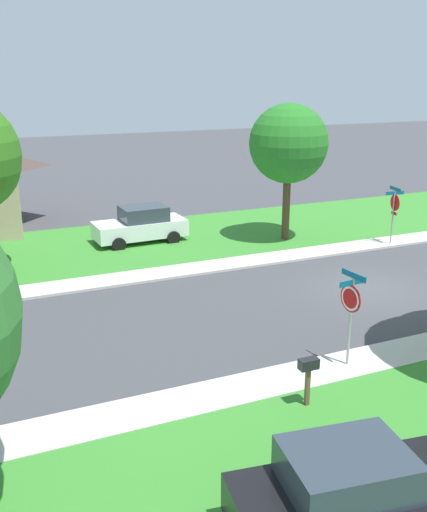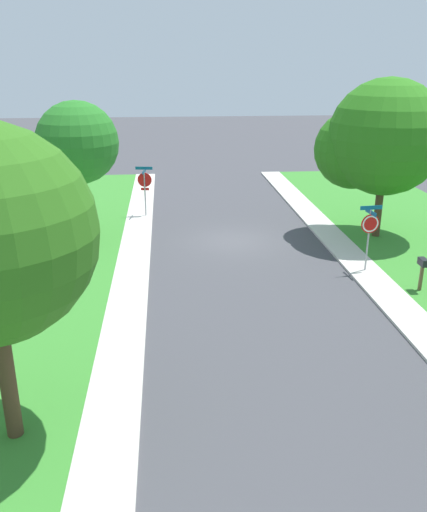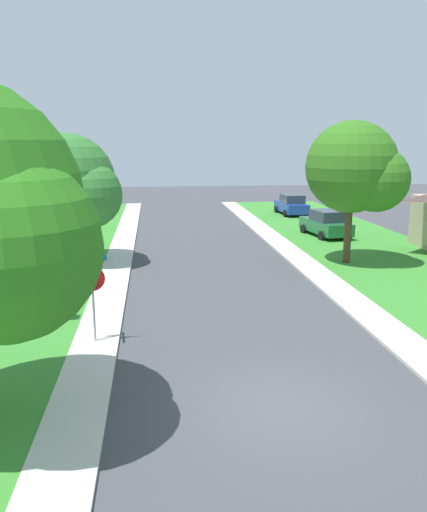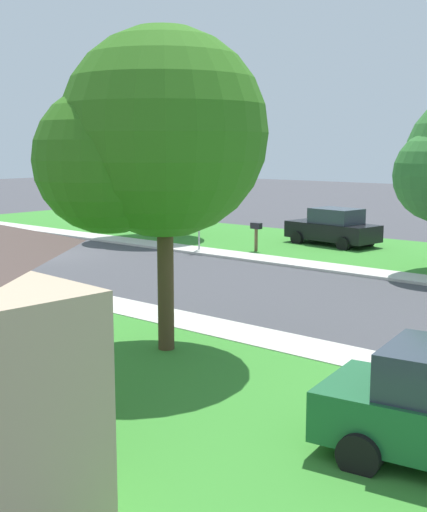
{
  "view_description": "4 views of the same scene",
  "coord_description": "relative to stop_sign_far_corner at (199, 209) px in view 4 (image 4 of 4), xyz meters",
  "views": [
    {
      "loc": [
        -16.61,
        13.6,
        7.83
      ],
      "look_at": [
        2.08,
        5.47,
        1.4
      ],
      "focal_mm": 41.22,
      "sensor_mm": 36.0,
      "label": 1
    },
    {
      "loc": [
        3.24,
        24.07,
        8.09
      ],
      "look_at": [
        1.58,
        5.79,
        1.4
      ],
      "focal_mm": 37.83,
      "sensor_mm": 36.0,
      "label": 2
    },
    {
      "loc": [
        -2.84,
        -10.63,
        6.08
      ],
      "look_at": [
        -0.39,
        9.96,
        1.4
      ],
      "focal_mm": 35.8,
      "sensor_mm": 36.0,
      "label": 3
    },
    {
      "loc": [
        17.45,
        23.93,
        4.58
      ],
      "look_at": [
        2.42,
        11.24,
        1.4
      ],
      "focal_mm": 48.03,
      "sensor_mm": 36.0,
      "label": 4
    }
  ],
  "objects": [
    {
      "name": "ground_plane",
      "position": [
        4.71,
        -4.43,
        -1.89
      ],
      "size": [
        120.0,
        120.0,
        0.0
      ],
      "primitive_type": "plane",
      "color": "#424247"
    },
    {
      "name": "sidewalk_east",
      "position": [
        9.41,
        7.57,
        -1.84
      ],
      "size": [
        1.4,
        56.0,
        0.1
      ],
      "primitive_type": "cube",
      "color": "beige",
      "rests_on": "ground"
    },
    {
      "name": "lawn_east",
      "position": [
        14.11,
        7.57,
        -1.85
      ],
      "size": [
        8.0,
        56.0,
        0.08
      ],
      "primitive_type": "cube",
      "color": "#38842D",
      "rests_on": "ground"
    },
    {
      "name": "sidewalk_west",
      "position": [
        0.01,
        7.57,
        -1.84
      ],
      "size": [
        1.4,
        56.0,
        0.1
      ],
      "primitive_type": "cube",
      "color": "beige",
      "rests_on": "ground"
    },
    {
      "name": "lawn_west",
      "position": [
        -4.69,
        7.57,
        -1.85
      ],
      "size": [
        8.0,
        56.0,
        0.08
      ],
      "primitive_type": "cube",
      "color": "#38842D",
      "rests_on": "ground"
    },
    {
      "name": "stop_sign_far_corner",
      "position": [
        0.0,
        0.0,
        0.0
      ],
      "size": [
        0.92,
        0.92,
        2.77
      ],
      "color": "#9E9EA3",
      "rests_on": "ground"
    },
    {
      "name": "car_black_far_down_street",
      "position": [
        -5.15,
        3.63,
        -1.01
      ],
      "size": [
        2.48,
        4.51,
        1.76
      ],
      "color": "black",
      "rests_on": "ground"
    },
    {
      "name": "tree_sidewalk_near",
      "position": [
        11.78,
        8.97,
        2.81
      ],
      "size": [
        4.82,
        4.48,
        7.09
      ],
      "color": "#4C3823",
      "rests_on": "ground"
    },
    {
      "name": "tree_sidewalk_far",
      "position": [
        -1.82,
        -4.63,
        2.72
      ],
      "size": [
        5.68,
        5.28,
        7.43
      ],
      "color": "#4C3823",
      "rests_on": "ground"
    },
    {
      "name": "mailbox",
      "position": [
        -1.3,
        2.1,
        -0.88
      ],
      "size": [
        0.25,
        0.48,
        1.31
      ],
      "color": "brown",
      "rests_on": "ground"
    }
  ]
}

